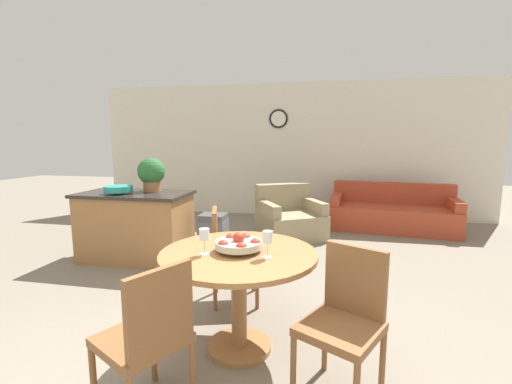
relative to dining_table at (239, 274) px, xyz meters
name	(u,v)px	position (x,y,z in m)	size (l,w,h in m)	color
wall_back	(288,151)	(-0.16, 4.78, 0.77)	(8.00, 0.09, 2.70)	silver
dining_table	(239,274)	(0.00, 0.00, 0.00)	(1.13, 1.13, 0.75)	#9E6B3D
dining_chair_near_left	(149,334)	(-0.31, -0.73, -0.07)	(0.57, 0.57, 0.91)	brown
dining_chair_near_right	(346,315)	(0.73, -0.31, -0.07)	(0.57, 0.57, 0.91)	brown
dining_chair_far_side	(228,250)	(-0.30, 0.74, -0.07)	(0.52, 0.52, 0.91)	brown
fruit_bowl	(239,244)	(0.00, 0.00, 0.23)	(0.34, 0.34, 0.14)	#B7B29E
wine_glass_left	(204,236)	(-0.21, -0.11, 0.31)	(0.07, 0.07, 0.19)	silver
wine_glass_right	(268,238)	(0.23, -0.09, 0.31)	(0.07, 0.07, 0.19)	silver
kitchen_island	(136,226)	(-1.80, 1.66, -0.14)	(1.40, 0.76, 0.89)	#9E6B3D
teal_bowl	(118,189)	(-1.94, 1.54, 0.36)	(0.35, 0.35, 0.10)	teal
potted_plant	(151,173)	(-1.64, 1.83, 0.54)	(0.35, 0.35, 0.44)	#A36642
trash_bin	(213,238)	(-0.79, 1.80, -0.28)	(0.34, 0.30, 0.61)	#56565B
couch	(392,213)	(1.78, 3.97, -0.30)	(2.17, 1.16, 0.80)	#B24228
armchair	(289,219)	(0.05, 3.14, -0.30)	(1.25, 1.25, 0.83)	#998966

